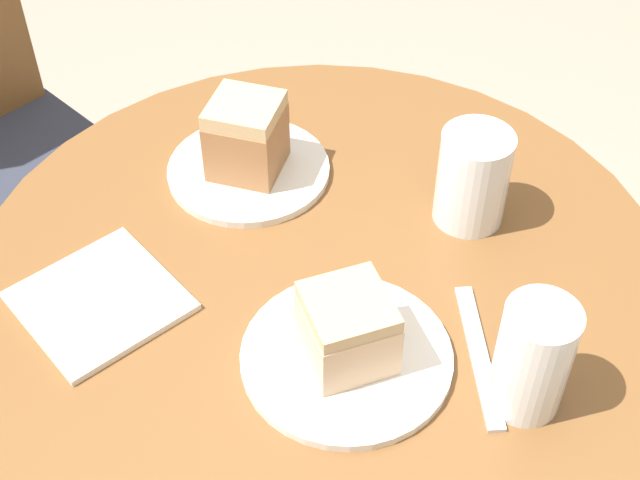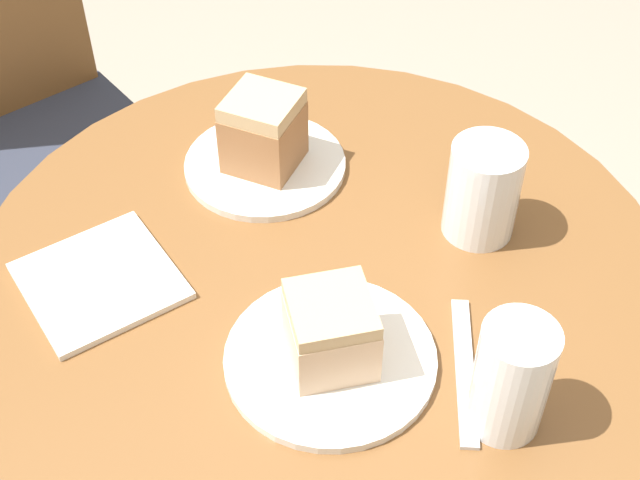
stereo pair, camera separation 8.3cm
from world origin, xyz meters
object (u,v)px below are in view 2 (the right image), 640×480
object	(u,v)px
cake_slice_near	(331,330)
glass_lemonade	(482,194)
cake_slice_far	(263,131)
chair	(27,131)
glass_water	(510,383)
plate_near	(330,359)
plate_far	(265,165)

from	to	relation	value
cake_slice_near	glass_lemonade	size ratio (longest dim) A/B	0.99
cake_slice_near	glass_lemonade	world-z (taller)	glass_lemonade
cake_slice_far	glass_lemonade	world-z (taller)	glass_lemonade
glass_lemonade	chair	bearing A→B (deg)	95.48
cake_slice_far	glass_water	bearing A→B (deg)	-106.31
plate_near	plate_far	world-z (taller)	same
cake_slice_far	plate_far	bearing A→B (deg)	0.00
cake_slice_far	glass_water	size ratio (longest dim) A/B	0.81
cake_slice_near	plate_near	bearing A→B (deg)	-90.00
chair	glass_water	xyz separation A→B (m)	(-0.12, -1.00, 0.29)
glass_lemonade	glass_water	distance (m)	0.26
plate_far	glass_water	xyz separation A→B (m)	(-0.12, -0.42, 0.05)
plate_near	glass_lemonade	xyz separation A→B (m)	(0.26, -0.01, 0.05)
cake_slice_near	glass_water	bearing A→B (deg)	-71.85
plate_far	glass_water	distance (m)	0.44
plate_far	glass_lemonade	world-z (taller)	glass_lemonade
plate_far	glass_lemonade	size ratio (longest dim) A/B	1.71
cake_slice_near	glass_water	size ratio (longest dim) A/B	0.92
plate_far	cake_slice_far	bearing A→B (deg)	180.00
plate_near	plate_far	bearing A→B (deg)	55.01
plate_far	cake_slice_far	xyz separation A→B (m)	(-0.00, 0.00, 0.05)
glass_lemonade	cake_slice_near	bearing A→B (deg)	178.78
glass_water	cake_slice_near	bearing A→B (deg)	108.15
chair	plate_near	world-z (taller)	chair
chair	glass_lemonade	distance (m)	0.89
chair	cake_slice_far	distance (m)	0.65
cake_slice_near	glass_lemonade	xyz separation A→B (m)	(0.26, -0.01, 0.00)
chair	glass_lemonade	world-z (taller)	chair
cake_slice_near	glass_water	world-z (taller)	glass_water
cake_slice_near	cake_slice_far	xyz separation A→B (m)	(0.18, 0.25, 0.01)
chair	cake_slice_near	bearing A→B (deg)	-91.27
cake_slice_near	cake_slice_far	world-z (taller)	cake_slice_far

